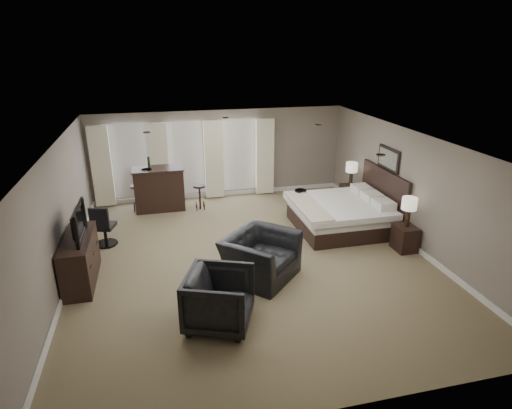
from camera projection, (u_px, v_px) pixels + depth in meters
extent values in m
cube|color=#706347|center=(251.00, 259.00, 9.34)|extent=(7.60, 8.60, 0.04)
cube|color=silver|center=(251.00, 141.00, 8.42)|extent=(7.60, 8.60, 0.04)
cube|color=gray|center=(220.00, 154.00, 12.74)|extent=(7.50, 0.04, 2.60)
cube|color=gray|center=(331.00, 327.00, 5.02)|extent=(7.50, 0.04, 2.60)
cube|color=gray|center=(58.00, 219.00, 8.07)|extent=(0.04, 8.50, 2.60)
cube|color=gray|center=(412.00, 189.00, 9.69)|extent=(0.04, 8.50, 2.60)
cube|color=silver|center=(129.00, 161.00, 12.14)|extent=(1.15, 0.04, 2.05)
cube|color=silver|center=(186.00, 158.00, 12.49)|extent=(1.15, 0.04, 2.05)
cube|color=silver|center=(240.00, 155.00, 12.84)|extent=(1.15, 0.04, 2.05)
cube|color=beige|center=(102.00, 167.00, 11.89)|extent=(0.55, 0.12, 2.30)
cube|color=beige|center=(158.00, 163.00, 12.23)|extent=(0.55, 0.12, 2.30)
cube|color=beige|center=(214.00, 160.00, 12.58)|extent=(0.55, 0.12, 2.30)
cube|color=beige|center=(265.00, 157.00, 12.91)|extent=(0.55, 0.12, 2.30)
cube|color=silver|center=(343.00, 201.00, 10.61)|extent=(2.29, 2.19, 1.46)
cube|color=black|center=(405.00, 238.00, 9.65)|extent=(0.43, 0.53, 0.58)
cube|color=black|center=(349.00, 196.00, 12.28)|extent=(0.45, 0.55, 0.60)
cube|color=beige|center=(408.00, 212.00, 9.42)|extent=(0.33, 0.33, 0.68)
cube|color=beige|center=(351.00, 174.00, 12.05)|extent=(0.33, 0.33, 0.68)
cube|color=slate|center=(388.00, 159.00, 10.49)|extent=(0.04, 0.96, 0.56)
cube|color=black|center=(80.00, 260.00, 8.31)|extent=(0.52, 1.62, 0.94)
imported|color=black|center=(76.00, 234.00, 8.11)|extent=(0.63, 1.10, 0.14)
imported|color=black|center=(261.00, 250.00, 8.42)|extent=(1.61, 1.61, 1.21)
imported|color=black|center=(219.00, 297.00, 6.99)|extent=(1.28, 1.32, 1.07)
cube|color=black|center=(159.00, 189.00, 11.89)|extent=(1.39, 0.72, 1.21)
cube|color=black|center=(138.00, 198.00, 11.93)|extent=(0.36, 0.36, 0.72)
cube|color=black|center=(200.00, 197.00, 11.99)|extent=(0.44, 0.44, 0.71)
cube|color=black|center=(104.00, 225.00, 9.81)|extent=(0.63, 0.63, 1.00)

